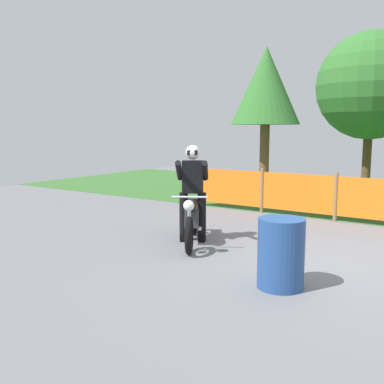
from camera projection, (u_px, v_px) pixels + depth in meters
The scene contains 7 objects.
ground at pixel (333, 263), 6.56m from camera, with size 24.00×24.00×0.02m, color slate.
barrier_fence at pixel (378, 200), 8.96m from camera, with size 8.67×0.08×1.05m.
tree_leftmost at pixel (266, 87), 12.77m from camera, with size 2.00×2.00×4.31m.
tree_near_left at pixel (371, 86), 14.04m from camera, with size 3.41×3.41×5.02m.
motorcycle_lead at pixel (192, 218), 7.58m from camera, with size 1.07×1.73×0.92m.
rider_lead at pixel (193, 190), 7.70m from camera, with size 0.71×0.72×1.69m.
spare_drum at pixel (281, 253), 5.48m from camera, with size 0.58×0.58×0.88m, color navy.
Camera 1 is at (1.81, -6.43, 1.97)m, focal length 41.38 mm.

